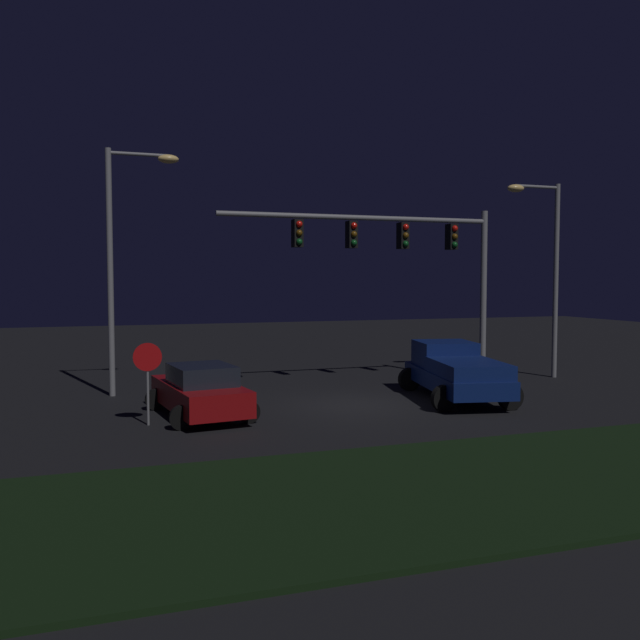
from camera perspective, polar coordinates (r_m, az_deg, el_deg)
ground_plane at (r=21.40m, az=2.90°, el=-7.12°), size 80.00×80.00×0.00m
grass_median at (r=14.00m, az=16.37°, el=-12.76°), size 20.38×6.15×0.10m
pickup_truck at (r=22.66m, az=11.27°, el=-4.03°), size 3.58×5.69×1.80m
car_sedan at (r=19.67m, az=-10.08°, el=-5.92°), size 2.84×4.59×1.51m
traffic_signal_gantry at (r=24.80m, az=7.09°, el=5.98°), size 10.32×0.56×6.50m
street_lamp_left at (r=23.65m, az=-16.20°, el=6.33°), size 2.40×0.44×8.25m
street_lamp_right at (r=28.20m, az=18.54°, el=5.17°), size 2.40×0.44×7.68m
stop_sign at (r=18.69m, az=-14.35°, el=-3.92°), size 0.76×0.08×2.23m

